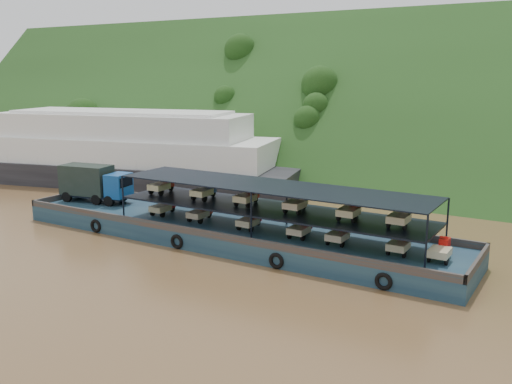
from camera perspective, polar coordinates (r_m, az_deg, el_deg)
The scene contains 4 objects.
ground at distance 41.05m, azimuth 0.23°, elevation -5.42°, with size 160.00×160.00×0.00m, color brown.
hillside at distance 73.49m, azimuth 14.81°, elevation 1.97°, with size 140.00×28.00×28.00m, color #1D3B15.
cargo_barge at distance 42.52m, azimuth -3.74°, elevation -3.30°, with size 35.00×7.18×4.54m.
passenger_ferry at distance 65.16m, azimuth -13.09°, elevation 3.93°, with size 41.03×19.22×8.06m.
Camera 1 is at (20.11, -33.61, 12.29)m, focal length 40.00 mm.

